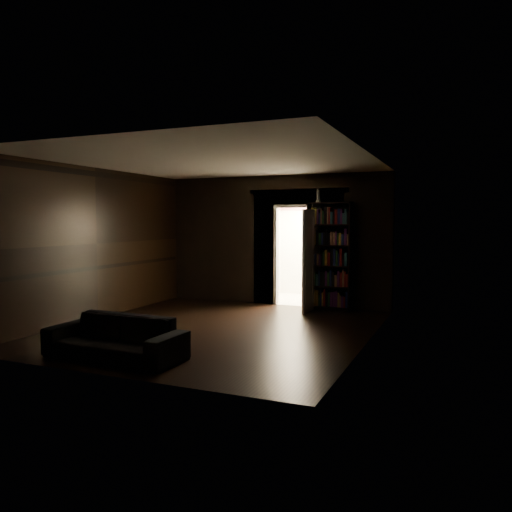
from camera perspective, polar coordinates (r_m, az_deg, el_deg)
The scene contains 9 objects.
ground at distance 8.49m, azimuth -4.49°, elevation -8.35°, with size 5.50×5.50×0.00m, color black.
room_walls at distance 9.26m, azimuth -1.54°, elevation 3.18°, with size 5.02×5.61×2.84m.
kitchen_alcove at distance 11.73m, azimuth 6.41°, elevation 1.02°, with size 2.20×1.80×2.60m.
sofa at distance 6.92m, azimuth -15.83°, elevation -8.26°, with size 1.89×0.82×0.73m, color black.
bookshelf at distance 10.30m, azimuth 8.38°, elevation -0.02°, with size 0.90×0.32×2.20m, color black.
refrigerator at distance 11.83m, azimuth 9.51°, elevation -0.85°, with size 0.74×0.68×1.65m, color white.
door at distance 10.12m, azimuth 6.27°, elevation -0.50°, with size 0.85×0.05×2.05m, color silver.
figurine at distance 10.31m, azimuth 7.13°, elevation 6.87°, with size 0.09×0.09×0.27m, color silver.
bottles at distance 11.76m, azimuth 9.50°, elevation 3.82°, with size 0.69×0.09×0.28m, color black.
Camera 1 is at (3.82, -7.36, 1.81)m, focal length 35.00 mm.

